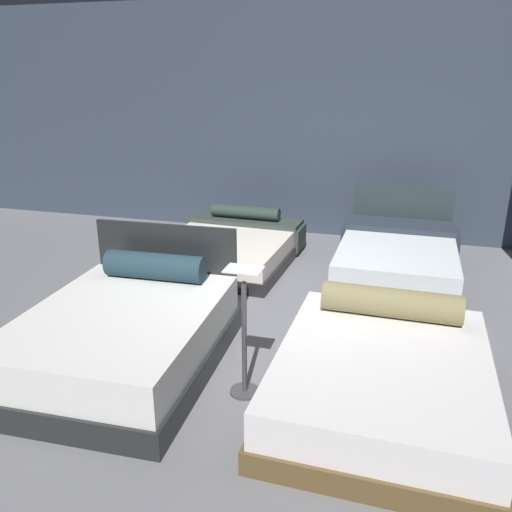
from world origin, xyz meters
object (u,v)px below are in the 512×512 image
at_px(bed_0, 125,335).
at_px(price_sign, 244,347).
at_px(bed_1, 382,376).
at_px(bed_3, 397,258).
at_px(bed_2, 230,247).

relative_size(bed_0, price_sign, 1.98).
xyz_separation_m(bed_1, bed_3, (0.03, 2.81, 0.00)).
xyz_separation_m(bed_1, bed_2, (-2.16, 2.77, -0.04)).
bearing_deg(bed_0, bed_1, -1.58).
bearing_deg(price_sign, bed_0, 173.74).
height_order(bed_1, bed_2, bed_1).
height_order(bed_1, bed_3, bed_3).
height_order(bed_2, price_sign, price_sign).
distance_m(bed_0, price_sign, 1.13).
xyz_separation_m(bed_2, bed_3, (2.19, 0.05, 0.04)).
distance_m(bed_1, bed_3, 2.82).
bearing_deg(bed_2, bed_3, 3.80).
bearing_deg(bed_0, bed_2, 87.54).
relative_size(bed_3, price_sign, 2.00).
relative_size(bed_1, bed_2, 1.02).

